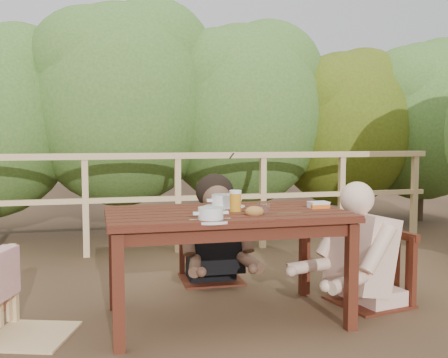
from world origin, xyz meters
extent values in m
plane|color=brown|center=(0.00, 0.00, 0.00)|extent=(60.00, 60.00, 0.00)
cube|color=#3E170D|center=(0.00, 0.00, 0.34)|extent=(1.49, 0.84, 0.69)
cube|color=tan|center=(-1.18, -0.02, 0.48)|extent=(0.60, 0.60, 0.95)
cube|color=#3E170D|center=(0.10, 0.91, 0.49)|extent=(0.49, 0.49, 0.97)
cube|color=#3E170D|center=(1.05, 0.07, 0.48)|extent=(0.56, 0.56, 0.96)
cube|color=tan|center=(0.00, 2.00, 0.51)|extent=(5.60, 0.10, 1.01)
cylinder|color=white|center=(-0.17, -0.31, 0.73)|extent=(0.24, 0.24, 0.08)
cylinder|color=white|center=(0.04, 0.20, 0.74)|extent=(0.28, 0.28, 0.09)
ellipsoid|color=#AF6737|center=(0.12, -0.21, 0.72)|extent=(0.11, 0.09, 0.07)
cylinder|color=orange|center=(0.05, -0.04, 0.76)|extent=(0.08, 0.08, 0.15)
cylinder|color=silver|center=(0.19, -0.18, 0.73)|extent=(0.07, 0.07, 0.08)
cube|color=silver|center=(0.62, -0.03, 0.72)|extent=(0.13, 0.10, 0.06)
camera|label=1|loc=(-0.79, -3.17, 1.17)|focal=41.73mm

